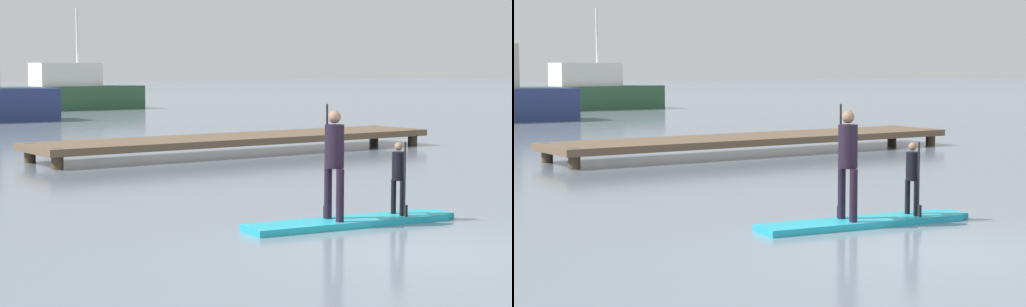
# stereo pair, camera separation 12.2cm
# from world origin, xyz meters

# --- Properties ---
(ground_plane) EXTENTS (240.00, 240.00, 0.00)m
(ground_plane) POSITION_xyz_m (0.00, 0.00, 0.00)
(ground_plane) COLOR slate
(paddleboard_near) EXTENTS (3.51, 1.11, 0.10)m
(paddleboard_near) POSITION_xyz_m (0.53, 2.00, 0.05)
(paddleboard_near) COLOR #1E9EB2
(paddleboard_near) RESTS_ON ground
(paddler_adult) EXTENTS (0.33, 0.51, 1.72)m
(paddler_adult) POSITION_xyz_m (0.22, 2.06, 1.04)
(paddler_adult) COLOR black
(paddler_adult) RESTS_ON paddleboard_near
(paddler_child_solo) EXTENTS (0.22, 0.39, 1.14)m
(paddler_child_solo) POSITION_xyz_m (1.36, 1.88, 0.73)
(paddler_child_solo) COLOR black
(paddler_child_solo) RESTS_ON paddleboard_near
(fishing_boat_white_large) EXTENTS (8.53, 2.67, 5.50)m
(fishing_boat_white_large) POSITION_xyz_m (11.61, 38.56, 0.95)
(fishing_boat_white_large) COLOR #2D5638
(fishing_boat_white_large) RESTS_ON ground
(floating_dock) EXTENTS (11.92, 2.33, 0.48)m
(floating_dock) POSITION_xyz_m (5.53, 12.53, 0.39)
(floating_dock) COLOR brown
(floating_dock) RESTS_ON ground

